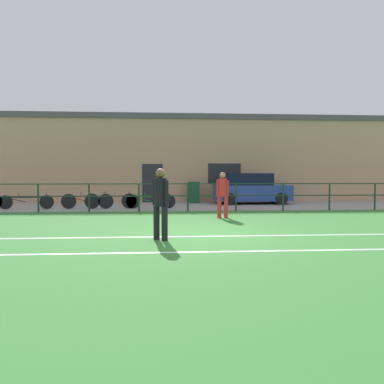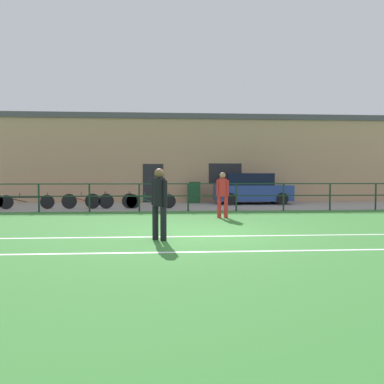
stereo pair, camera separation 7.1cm
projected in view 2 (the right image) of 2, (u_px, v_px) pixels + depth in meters
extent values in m
cube|color=#387A33|center=(201.00, 235.00, 9.25)|extent=(60.00, 44.00, 0.04)
cube|color=white|center=(203.00, 236.00, 8.86)|extent=(36.00, 0.11, 0.00)
cube|color=white|center=(212.00, 252.00, 7.05)|extent=(36.00, 0.11, 0.00)
cube|color=gray|center=(185.00, 206.00, 17.72)|extent=(48.00, 5.00, 0.02)
cylinder|color=#193823|center=(39.00, 198.00, 14.81)|extent=(0.07, 0.07, 1.15)
cylinder|color=#193823|center=(89.00, 198.00, 14.94)|extent=(0.07, 0.07, 1.15)
cylinder|color=#193823|center=(139.00, 197.00, 15.07)|extent=(0.07, 0.07, 1.15)
cylinder|color=#193823|center=(188.00, 197.00, 15.20)|extent=(0.07, 0.07, 1.15)
cylinder|color=#193823|center=(236.00, 197.00, 15.34)|extent=(0.07, 0.07, 1.15)
cylinder|color=#193823|center=(284.00, 197.00, 15.47)|extent=(0.07, 0.07, 1.15)
cylinder|color=#193823|center=(330.00, 197.00, 15.60)|extent=(0.07, 0.07, 1.15)
cylinder|color=#193823|center=(376.00, 197.00, 15.73)|extent=(0.07, 0.07, 1.15)
cube|color=#193823|center=(188.00, 184.00, 15.18)|extent=(36.00, 0.04, 0.04)
cube|color=#193823|center=(188.00, 196.00, 15.20)|extent=(36.00, 0.04, 0.04)
cube|color=tan|center=(182.00, 162.00, 21.31)|extent=(28.00, 2.40, 4.55)
cube|color=#232328|center=(153.00, 183.00, 20.05)|extent=(1.10, 0.04, 2.10)
cube|color=#232328|center=(225.00, 174.00, 20.28)|extent=(1.80, 0.04, 1.10)
cube|color=#4C4C51|center=(182.00, 119.00, 21.21)|extent=(28.00, 2.56, 0.30)
cylinder|color=black|center=(155.00, 223.00, 8.39)|extent=(0.14, 0.14, 0.77)
cylinder|color=black|center=(163.00, 224.00, 8.25)|extent=(0.14, 0.14, 0.77)
cylinder|color=black|center=(159.00, 192.00, 8.29)|extent=(0.28, 0.28, 0.63)
sphere|color=brown|center=(159.00, 173.00, 8.27)|extent=(0.22, 0.22, 0.22)
cylinder|color=black|center=(154.00, 193.00, 8.40)|extent=(0.10, 0.10, 0.57)
cylinder|color=black|center=(165.00, 193.00, 8.19)|extent=(0.10, 0.10, 0.57)
cylinder|color=red|center=(219.00, 207.00, 12.79)|extent=(0.14, 0.14, 0.75)
cylinder|color=red|center=(226.00, 207.00, 12.75)|extent=(0.14, 0.14, 0.75)
cylinder|color=red|center=(223.00, 187.00, 12.74)|extent=(0.28, 0.28, 0.62)
sphere|color=#A37556|center=(223.00, 175.00, 12.73)|extent=(0.21, 0.21, 0.21)
cylinder|color=red|center=(218.00, 188.00, 12.77)|extent=(0.10, 0.10, 0.55)
cylinder|color=red|center=(227.00, 188.00, 12.72)|extent=(0.10, 0.10, 0.55)
cube|color=#28428E|center=(252.00, 193.00, 19.07)|extent=(3.84, 1.72, 0.79)
cube|color=black|center=(249.00, 179.00, 19.03)|extent=(2.31, 1.44, 0.61)
cylinder|color=black|center=(230.00, 199.00, 18.18)|extent=(0.60, 0.18, 0.60)
cylinder|color=black|center=(282.00, 199.00, 18.35)|extent=(0.60, 0.18, 0.60)
cylinder|color=black|center=(225.00, 197.00, 19.82)|extent=(0.60, 0.18, 0.60)
cylinder|color=black|center=(273.00, 197.00, 19.99)|extent=(0.60, 0.18, 0.60)
cylinder|color=black|center=(93.00, 201.00, 16.14)|extent=(0.67, 0.04, 0.67)
cylinder|color=black|center=(129.00, 201.00, 16.24)|extent=(0.67, 0.04, 0.67)
cube|color=black|center=(111.00, 196.00, 16.18)|extent=(1.24, 0.04, 0.04)
cube|color=black|center=(102.00, 199.00, 16.16)|extent=(0.78, 0.03, 0.24)
cylinder|color=black|center=(105.00, 194.00, 16.16)|extent=(0.03, 0.03, 0.20)
cylinder|color=black|center=(129.00, 194.00, 16.23)|extent=(0.03, 0.03, 0.28)
cylinder|color=black|center=(69.00, 201.00, 16.07)|extent=(0.65, 0.04, 0.65)
cylinder|color=black|center=(106.00, 201.00, 16.18)|extent=(0.65, 0.04, 0.65)
cube|color=maroon|center=(88.00, 196.00, 16.12)|extent=(1.24, 0.04, 0.04)
cube|color=maroon|center=(78.00, 199.00, 16.10)|extent=(0.78, 0.03, 0.24)
cylinder|color=maroon|center=(81.00, 194.00, 16.09)|extent=(0.03, 0.03, 0.20)
cylinder|color=maroon|center=(106.00, 195.00, 16.17)|extent=(0.03, 0.03, 0.28)
cylinder|color=black|center=(6.00, 202.00, 15.90)|extent=(0.61, 0.04, 0.61)
cylinder|color=black|center=(47.00, 202.00, 16.01)|extent=(0.61, 0.04, 0.61)
cube|color=black|center=(27.00, 198.00, 15.95)|extent=(1.35, 0.04, 0.04)
cube|color=black|center=(17.00, 200.00, 15.92)|extent=(0.85, 0.03, 0.22)
cylinder|color=black|center=(20.00, 195.00, 15.92)|extent=(0.03, 0.03, 0.20)
cylinder|color=black|center=(47.00, 196.00, 16.00)|extent=(0.03, 0.03, 0.28)
cylinder|color=black|center=(133.00, 201.00, 16.26)|extent=(0.62, 0.04, 0.62)
cylinder|color=black|center=(169.00, 201.00, 16.36)|extent=(0.62, 0.04, 0.62)
cube|color=#1E6633|center=(151.00, 197.00, 16.30)|extent=(1.22, 0.04, 0.04)
cube|color=#1E6633|center=(142.00, 199.00, 16.28)|extent=(0.76, 0.03, 0.23)
cylinder|color=#1E6633|center=(145.00, 195.00, 16.28)|extent=(0.03, 0.03, 0.20)
cylinder|color=#1E6633|center=(169.00, 195.00, 16.35)|extent=(0.03, 0.03, 0.28)
cube|color=#194C28|center=(195.00, 193.00, 19.62)|extent=(0.55, 0.47, 1.03)
cube|color=#143D20|center=(195.00, 183.00, 19.60)|extent=(0.59, 0.50, 0.08)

